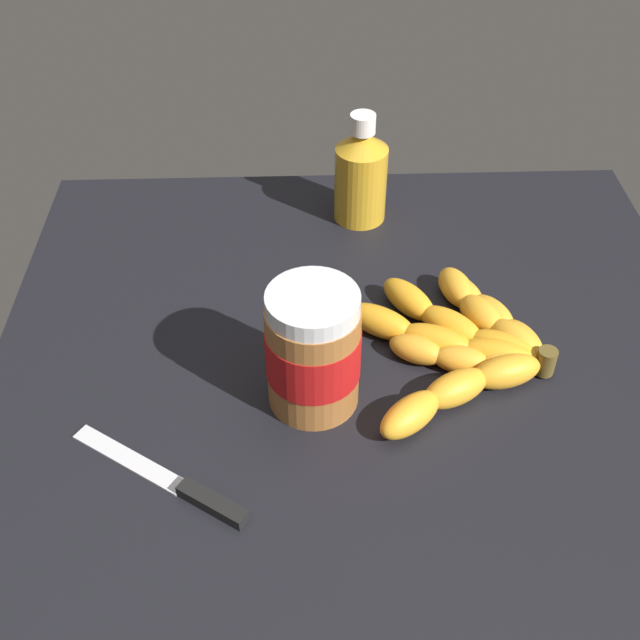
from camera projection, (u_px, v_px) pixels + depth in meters
ground_plane at (357, 365)px, 85.11cm from camera, size 71.67×77.49×3.40cm
banana_bunch at (463, 340)px, 83.19cm from camera, size 26.08×21.74×3.42cm
peanut_butter_jar at (313, 350)px, 75.00cm from camera, size 9.21×9.21×13.38cm
honey_bottle at (361, 174)px, 98.76cm from camera, size 6.62×6.62×14.50cm
butter_knife at (173, 482)px, 71.14cm from camera, size 12.37×17.30×1.20cm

